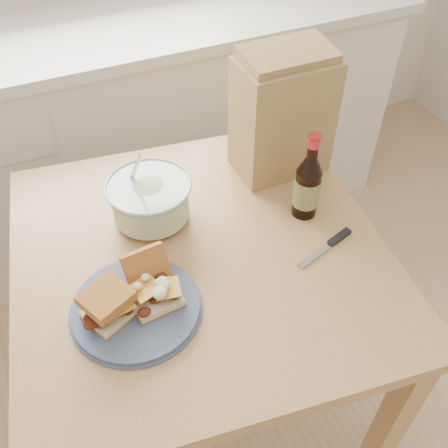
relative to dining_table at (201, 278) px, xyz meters
name	(u,v)px	position (x,y,z in m)	size (l,w,h in m)	color
cabinet_run	(108,137)	(-0.01, 1.00, -0.18)	(2.50, 0.64, 0.94)	silver
dining_table	(201,278)	(0.00, 0.00, 0.00)	(1.03, 1.03, 0.76)	tan
plate	(136,308)	(-0.20, -0.11, 0.12)	(0.29, 0.29, 0.02)	#45516F
sandwich_left	(108,305)	(-0.26, -0.11, 0.17)	(0.13, 0.12, 0.07)	beige
sandwich_right	(152,284)	(-0.15, -0.09, 0.16)	(0.11, 0.15, 0.09)	beige
coleslaw_bowl	(150,202)	(-0.07, 0.16, 0.17)	(0.22, 0.22, 0.22)	silver
beer_bottle	(307,186)	(0.31, 0.01, 0.21)	(0.07, 0.07, 0.25)	black
knife	(333,242)	(0.32, -0.12, 0.12)	(0.18, 0.07, 0.01)	silver
paper_bag	(282,117)	(0.34, 0.22, 0.28)	(0.25, 0.17, 0.33)	#9A7B4A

